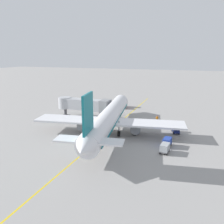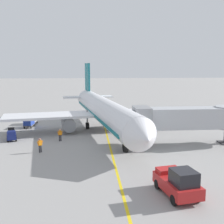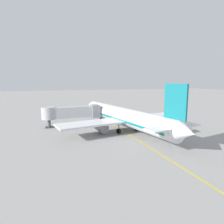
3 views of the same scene
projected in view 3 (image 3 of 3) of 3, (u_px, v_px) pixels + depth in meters
ground_plane at (122, 130)px, 43.87m from camera, size 400.00×400.00×0.00m
gate_lead_in_line at (122, 130)px, 43.87m from camera, size 0.24×80.00×0.01m
parked_airliner at (124, 117)px, 43.27m from camera, size 30.45×37.24×10.63m
jet_bridge at (72, 112)px, 47.84m from camera, size 14.00×3.50×4.98m
pushback_tractor at (84, 112)px, 63.31m from camera, size 2.97×4.73×2.40m
baggage_tug_lead at (161, 120)px, 52.26m from camera, size 1.86×2.73×1.62m
baggage_cart_front at (178, 125)px, 44.50m from camera, size 1.53×2.96×1.58m
baggage_cart_second_in_train at (186, 128)px, 41.88m from camera, size 1.53×2.96×1.58m
ground_crew_wing_walker at (137, 120)px, 50.95m from camera, size 0.72×0.32×1.69m
ground_crew_loader at (145, 124)px, 45.51m from camera, size 0.27×0.73×1.69m
ground_crew_marshaller at (135, 116)px, 56.07m from camera, size 0.66×0.46×1.69m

